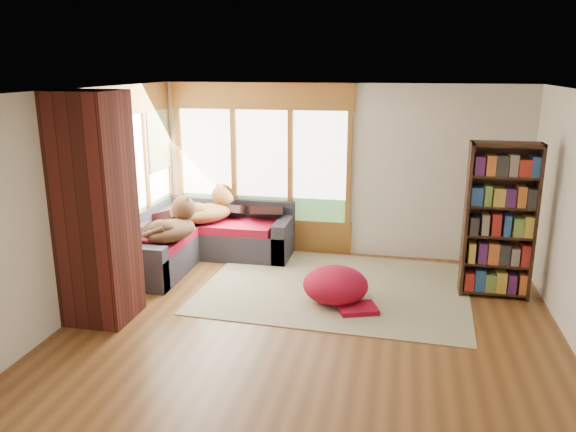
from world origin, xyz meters
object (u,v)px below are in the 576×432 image
at_px(sectional_sofa, 201,242).
at_px(dog_tan, 210,206).
at_px(brick_chimney, 96,209).
at_px(dog_brindle, 174,223).
at_px(bookshelf, 499,221).
at_px(area_rug, 335,287).
at_px(pouf, 335,284).

height_order(sectional_sofa, dog_tan, dog_tan).
distance_m(brick_chimney, dog_brindle, 1.52).
bearing_deg(bookshelf, area_rug, -175.87).
relative_size(sectional_sofa, pouf, 2.71).
xyz_separation_m(sectional_sofa, dog_brindle, (-0.13, -0.65, 0.47)).
bearing_deg(bookshelf, dog_brindle, -177.71).
distance_m(area_rug, pouf, 0.50).
xyz_separation_m(pouf, dog_tan, (-2.08, 1.38, 0.55)).
xyz_separation_m(area_rug, dog_tan, (-2.03, 0.93, 0.77)).
xyz_separation_m(bookshelf, dog_tan, (-4.03, 0.79, -0.21)).
height_order(brick_chimney, sectional_sofa, brick_chimney).
height_order(area_rug, pouf, pouf).
bearing_deg(dog_tan, sectional_sofa, -153.65).
relative_size(bookshelf, pouf, 2.42).
relative_size(dog_tan, dog_brindle, 1.01).
distance_m(dog_tan, dog_brindle, 0.97).
bearing_deg(pouf, brick_chimney, -159.38).
bearing_deg(bookshelf, brick_chimney, -160.98).
xyz_separation_m(sectional_sofa, bookshelf, (4.09, -0.48, 0.68)).
height_order(sectional_sofa, dog_brindle, dog_brindle).
relative_size(brick_chimney, bookshelf, 1.32).
distance_m(sectional_sofa, dog_tan, 0.57).
relative_size(sectional_sofa, bookshelf, 1.12).
height_order(brick_chimney, area_rug, brick_chimney).
relative_size(pouf, dog_brindle, 0.84).
height_order(area_rug, bookshelf, bookshelf).
relative_size(bookshelf, dog_brindle, 2.03).
bearing_deg(brick_chimney, pouf, 20.62).
distance_m(sectional_sofa, bookshelf, 4.18).
relative_size(area_rug, pouf, 4.21).
height_order(sectional_sofa, area_rug, sectional_sofa).
distance_m(brick_chimney, sectional_sofa, 2.32).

